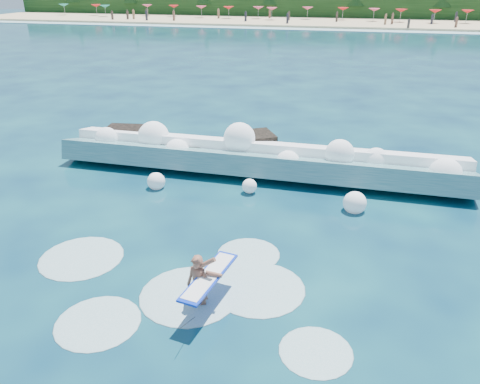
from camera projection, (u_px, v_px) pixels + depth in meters
The scene contains 11 objects.
ground at pixel (174, 251), 13.76m from camera, with size 200.00×200.00×0.00m, color #07213F.
beach at pixel (339, 22), 82.36m from camera, with size 140.00×20.00×0.40m, color tan.
wet_band at pixel (334, 29), 72.74m from camera, with size 140.00×5.00×0.08m, color silver.
treeline at pixel (343, 5), 90.21m from camera, with size 140.00×4.00×5.00m, color black.
breaking_wave at pixel (258, 160), 19.23m from camera, with size 16.51×2.64×1.42m.
rock_cluster at pixel (183, 146), 21.06m from camera, with size 8.12×3.27×1.31m.
surfer_with_board at pixel (200, 284), 11.27m from camera, with size 1.04×2.85×1.64m.
wave_spray at pixel (255, 152), 18.97m from camera, with size 14.97×4.28×1.99m.
surf_foam at pixel (182, 286), 12.19m from camera, with size 8.93×5.69×0.13m.
beach_umbrellas at pixel (341, 9), 82.98m from camera, with size 114.25×6.72×0.50m.
beachgoers at pixel (328, 17), 80.84m from camera, with size 99.56×11.85×1.61m.
Camera 1 is at (4.81, -10.93, 7.32)m, focal length 35.00 mm.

